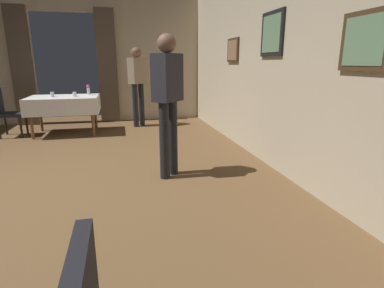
# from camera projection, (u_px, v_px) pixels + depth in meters

# --- Properties ---
(ground) EXTENTS (10.08, 10.08, 0.00)m
(ground) POSITION_uv_depth(u_px,v_px,m) (22.00, 188.00, 3.49)
(ground) COLOR brown
(wall_right) EXTENTS (0.16, 8.40, 3.00)m
(wall_right) POSITION_uv_depth(u_px,v_px,m) (284.00, 54.00, 3.81)
(wall_right) COLOR beige
(wall_right) RESTS_ON ground
(wall_back) EXTENTS (6.40, 0.27, 3.00)m
(wall_back) POSITION_uv_depth(u_px,v_px,m) (66.00, 57.00, 7.02)
(wall_back) COLOR beige
(wall_back) RESTS_ON ground
(dining_table_mid) EXTENTS (1.33, 0.97, 0.75)m
(dining_table_mid) POSITION_uv_depth(u_px,v_px,m) (64.00, 102.00, 6.03)
(dining_table_mid) COLOR brown
(dining_table_mid) RESTS_ON ground
(chair_mid_left) EXTENTS (0.44, 0.44, 0.93)m
(chair_mid_left) POSITION_uv_depth(u_px,v_px,m) (6.00, 110.00, 5.82)
(chair_mid_left) COLOR black
(chair_mid_left) RESTS_ON ground
(flower_vase_mid) EXTENTS (0.07, 0.07, 0.21)m
(flower_vase_mid) POSITION_uv_depth(u_px,v_px,m) (88.00, 89.00, 6.33)
(flower_vase_mid) COLOR silver
(flower_vase_mid) RESTS_ON dining_table_mid
(glass_mid_b) EXTENTS (0.07, 0.07, 0.09)m
(glass_mid_b) POSITION_uv_depth(u_px,v_px,m) (75.00, 94.00, 6.00)
(glass_mid_b) COLOR silver
(glass_mid_b) RESTS_ON dining_table_mid
(glass_mid_c) EXTENTS (0.07, 0.07, 0.10)m
(glass_mid_c) POSITION_uv_depth(u_px,v_px,m) (52.00, 94.00, 5.92)
(glass_mid_c) COLOR silver
(glass_mid_c) RESTS_ON dining_table_mid
(person_waiter_by_doorway) EXTENTS (0.42, 0.40, 1.72)m
(person_waiter_by_doorway) POSITION_uv_depth(u_px,v_px,m) (137.00, 80.00, 6.68)
(person_waiter_by_doorway) COLOR black
(person_waiter_by_doorway) RESTS_ON ground
(person_diner_standing_aside) EXTENTS (0.41, 0.41, 1.72)m
(person_diner_standing_aside) POSITION_uv_depth(u_px,v_px,m) (168.00, 95.00, 3.62)
(person_diner_standing_aside) COLOR black
(person_diner_standing_aside) RESTS_ON ground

